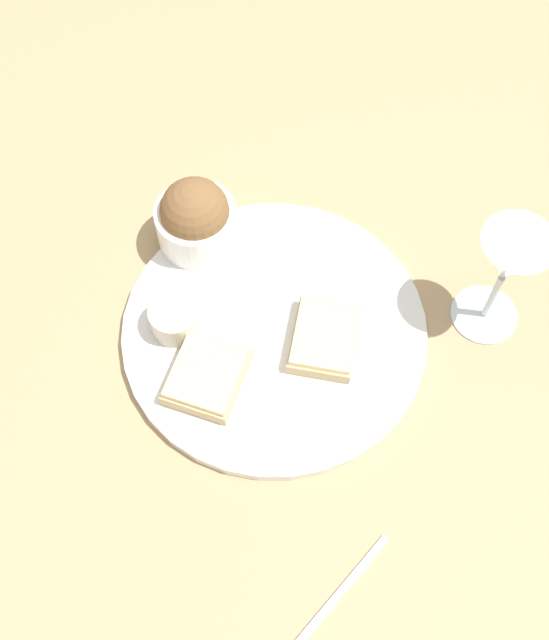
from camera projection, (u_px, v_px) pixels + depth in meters
name	position (u px, v px, depth m)	size (l,w,h in m)	color
ground_plane	(274.00, 334.00, 0.92)	(4.00, 4.00, 0.00)	tan
dinner_plate	(274.00, 331.00, 0.91)	(0.35, 0.35, 0.01)	white
salad_bowl	(196.00, 218.00, 0.93)	(0.09, 0.09, 0.09)	white
sauce_ramekin	(175.00, 317.00, 0.89)	(0.06, 0.06, 0.04)	beige
cheese_toast_near	(207.00, 375.00, 0.87)	(0.11, 0.10, 0.03)	#D1B27F
cheese_toast_far	(325.00, 337.00, 0.89)	(0.11, 0.09, 0.03)	#D1B27F
wine_glass	(507.00, 261.00, 0.83)	(0.08, 0.08, 0.16)	silver
fork	(324.00, 613.00, 0.78)	(0.14, 0.15, 0.01)	silver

